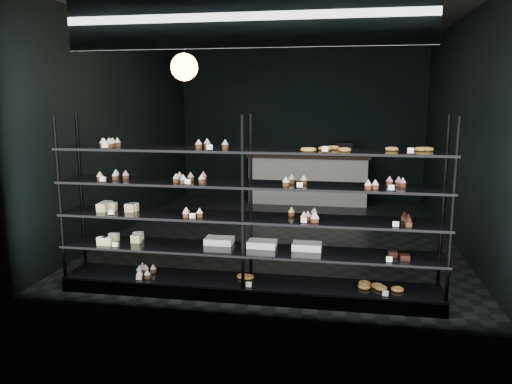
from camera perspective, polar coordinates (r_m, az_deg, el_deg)
room at (r=7.45m, az=3.09°, el=7.04°), size 5.01×6.01×3.20m
display_shelf at (r=5.23m, az=-1.28°, el=-5.28°), size 4.00×0.50×1.91m
signage at (r=4.60m, az=-1.46°, el=19.22°), size 3.30×0.05×0.50m
pendant_lamp at (r=6.46m, az=-8.20°, el=13.96°), size 0.34×0.34×0.90m
service_counter at (r=10.03m, az=6.03°, el=1.60°), size 2.40×0.65×1.23m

